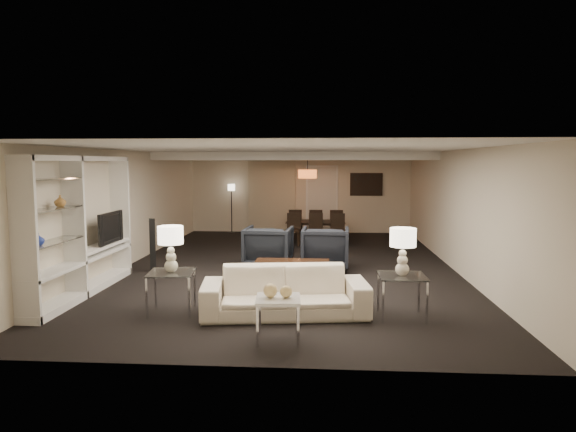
% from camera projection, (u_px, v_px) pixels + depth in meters
% --- Properties ---
extents(floor, '(11.00, 11.00, 0.00)m').
position_uv_depth(floor, '(288.00, 266.00, 11.11)').
color(floor, black).
rests_on(floor, ground).
extents(ceiling, '(7.00, 11.00, 0.02)m').
position_uv_depth(ceiling, '(288.00, 150.00, 10.85)').
color(ceiling, silver).
rests_on(ceiling, ground).
extents(wall_back, '(7.00, 0.02, 2.50)m').
position_uv_depth(wall_back, '(300.00, 193.00, 16.43)').
color(wall_back, beige).
rests_on(wall_back, ground).
extents(wall_front, '(7.00, 0.02, 2.50)m').
position_uv_depth(wall_front, '(252.00, 255.00, 5.52)').
color(wall_front, beige).
rests_on(wall_front, ground).
extents(wall_left, '(0.02, 11.00, 2.50)m').
position_uv_depth(wall_left, '(129.00, 208.00, 11.22)').
color(wall_left, beige).
rests_on(wall_left, ground).
extents(wall_right, '(0.02, 11.00, 2.50)m').
position_uv_depth(wall_right, '(455.00, 210.00, 10.73)').
color(wall_right, beige).
rests_on(wall_right, ground).
extents(ceiling_soffit, '(7.00, 4.00, 0.20)m').
position_uv_depth(ceiling_soffit, '(297.00, 157.00, 14.33)').
color(ceiling_soffit, silver).
rests_on(ceiling_soffit, ceiling).
extents(curtains, '(1.50, 0.12, 2.40)m').
position_uv_depth(curtains, '(272.00, 195.00, 16.42)').
color(curtains, beige).
rests_on(curtains, wall_back).
extents(door, '(0.90, 0.05, 2.10)m').
position_uv_depth(door, '(322.00, 200.00, 16.37)').
color(door, silver).
rests_on(door, wall_back).
extents(painting, '(0.95, 0.04, 0.65)m').
position_uv_depth(painting, '(366.00, 184.00, 16.21)').
color(painting, '#142D38').
rests_on(painting, wall_back).
extents(media_unit, '(0.38, 3.40, 2.35)m').
position_uv_depth(media_unit, '(81.00, 226.00, 8.64)').
color(media_unit, white).
rests_on(media_unit, wall_left).
extents(pendant_light, '(0.52, 0.52, 0.24)m').
position_uv_depth(pendant_light, '(307.00, 174.00, 14.36)').
color(pendant_light, '#D8591E').
rests_on(pendant_light, ceiling_soffit).
extents(sofa, '(2.53, 1.25, 0.71)m').
position_uv_depth(sofa, '(285.00, 291.00, 7.55)').
color(sofa, beige).
rests_on(sofa, floor).
extents(coffee_table, '(1.34, 0.78, 0.48)m').
position_uv_depth(coffee_table, '(292.00, 275.00, 9.15)').
color(coffee_table, black).
rests_on(coffee_table, floor).
extents(armchair_left, '(1.03, 1.06, 0.90)m').
position_uv_depth(armchair_left, '(269.00, 247.00, 10.86)').
color(armchair_left, black).
rests_on(armchair_left, floor).
extents(armchair_right, '(1.00, 1.03, 0.90)m').
position_uv_depth(armchair_right, '(325.00, 248.00, 10.78)').
color(armchair_right, black).
rests_on(armchair_right, floor).
extents(side_table_left, '(0.74, 0.74, 0.62)m').
position_uv_depth(side_table_left, '(172.00, 292.00, 7.68)').
color(side_table_left, white).
rests_on(side_table_left, floor).
extents(side_table_right, '(0.67, 0.67, 0.62)m').
position_uv_depth(side_table_right, '(402.00, 296.00, 7.44)').
color(side_table_right, silver).
rests_on(side_table_right, floor).
extents(table_lamp_left, '(0.41, 0.41, 0.69)m').
position_uv_depth(table_lamp_left, '(171.00, 249.00, 7.61)').
color(table_lamp_left, beige).
rests_on(table_lamp_left, side_table_left).
extents(table_lamp_right, '(0.39, 0.39, 0.69)m').
position_uv_depth(table_lamp_right, '(403.00, 252.00, 7.37)').
color(table_lamp_right, beige).
rests_on(table_lamp_right, side_table_right).
extents(marble_table, '(0.59, 0.59, 0.55)m').
position_uv_depth(marble_table, '(278.00, 319.00, 6.47)').
color(marble_table, white).
rests_on(marble_table, floor).
extents(gold_gourd_a, '(0.18, 0.18, 0.18)m').
position_uv_depth(gold_gourd_a, '(270.00, 291.00, 6.44)').
color(gold_gourd_a, '#EAC67B').
rests_on(gold_gourd_a, marble_table).
extents(gold_gourd_b, '(0.16, 0.16, 0.16)m').
position_uv_depth(gold_gourd_b, '(286.00, 292.00, 6.43)').
color(gold_gourd_b, '#DBBB74').
rests_on(gold_gourd_b, marble_table).
extents(television, '(1.00, 0.13, 0.58)m').
position_uv_depth(television, '(106.00, 228.00, 9.52)').
color(television, black).
rests_on(television, media_unit).
extents(vase_blue, '(0.18, 0.18, 0.18)m').
position_uv_depth(vase_blue, '(38.00, 239.00, 7.32)').
color(vase_blue, '#263BA6').
rests_on(vase_blue, media_unit).
extents(vase_amber, '(0.17, 0.17, 0.18)m').
position_uv_depth(vase_amber, '(60.00, 201.00, 7.93)').
color(vase_amber, '#B9813D').
rests_on(vase_amber, media_unit).
extents(floor_speaker, '(0.15, 0.15, 1.10)m').
position_uv_depth(floor_speaker, '(153.00, 245.00, 10.57)').
color(floor_speaker, black).
rests_on(floor_speaker, floor).
extents(dining_table, '(1.67, 0.95, 0.58)m').
position_uv_depth(dining_table, '(316.00, 232.00, 14.54)').
color(dining_table, black).
rests_on(dining_table, floor).
extents(chair_nl, '(0.43, 0.43, 0.86)m').
position_uv_depth(chair_nl, '(293.00, 229.00, 13.92)').
color(chair_nl, black).
rests_on(chair_nl, floor).
extents(chair_nm, '(0.43, 0.43, 0.86)m').
position_uv_depth(chair_nm, '(315.00, 230.00, 13.88)').
color(chair_nm, black).
rests_on(chair_nm, floor).
extents(chair_nr, '(0.43, 0.43, 0.86)m').
position_uv_depth(chair_nr, '(338.00, 230.00, 13.84)').
color(chair_nr, black).
rests_on(chair_nr, floor).
extents(chair_fl, '(0.42, 0.42, 0.86)m').
position_uv_depth(chair_fl, '(296.00, 224.00, 15.21)').
color(chair_fl, black).
rests_on(chair_fl, floor).
extents(chair_fm, '(0.41, 0.41, 0.86)m').
position_uv_depth(chair_fm, '(316.00, 224.00, 15.17)').
color(chair_fm, black).
rests_on(chair_fm, floor).
extents(chair_fr, '(0.41, 0.41, 0.86)m').
position_uv_depth(chair_fr, '(336.00, 224.00, 15.13)').
color(chair_fr, black).
rests_on(chair_fr, floor).
extents(floor_lamp, '(0.27, 0.27, 1.55)m').
position_uv_depth(floor_lamp, '(232.00, 209.00, 16.34)').
color(floor_lamp, black).
rests_on(floor_lamp, floor).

